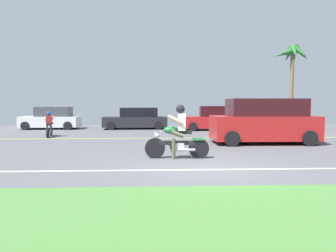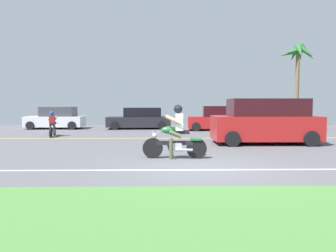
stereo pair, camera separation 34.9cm
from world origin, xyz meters
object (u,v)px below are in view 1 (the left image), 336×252
parked_car_1 (136,119)px  motorcyclist_distant (49,126)px  suv_nearby (264,122)px  parked_car_0 (52,119)px  palm_tree_0 (293,58)px  motorcyclist (178,136)px  parked_car_2 (213,119)px  parked_car_3 (286,119)px

parked_car_1 → motorcyclist_distant: (-4.30, -5.17, -0.12)m
suv_nearby → parked_car_0: suv_nearby is taller
parked_car_0 → parked_car_1: size_ratio=0.87×
palm_tree_0 → motorcyclist_distant: 18.44m
motorcyclist → parked_car_0: bearing=122.3°
parked_car_0 → parked_car_1: (5.82, -0.11, -0.02)m
suv_nearby → parked_car_1: size_ratio=1.05×
parked_car_1 → parked_car_2: size_ratio=1.17×
motorcyclist → palm_tree_0: size_ratio=0.32×
parked_car_2 → motorcyclist_distant: bearing=-157.9°
motorcyclist → parked_car_0: size_ratio=0.53×
parked_car_0 → motorcyclist_distant: parked_car_0 is taller
suv_nearby → palm_tree_0: size_ratio=0.74×
suv_nearby → parked_car_1: bearing=125.5°
motorcyclist → suv_nearby: 5.54m
motorcyclist_distant → parked_car_1: bearing=50.2°
palm_tree_0 → parked_car_2: bearing=-152.4°
motorcyclist → motorcyclist_distant: 9.43m
parked_car_1 → palm_tree_0: bearing=10.5°
motorcyclist → suv_nearby: (4.10, 3.72, 0.23)m
parked_car_1 → suv_nearby: bearing=-54.5°
parked_car_1 → parked_car_3: 10.23m
parked_car_3 → suv_nearby: bearing=-118.6°
parked_car_0 → parked_car_3: (16.00, -1.06, -0.04)m
motorcyclist → motorcyclist_distant: motorcyclist is taller
palm_tree_0 → motorcyclist_distant: bearing=-155.6°
motorcyclist → motorcyclist_distant: bearing=131.7°
palm_tree_0 → parked_car_0: bearing=-173.3°
motorcyclist → parked_car_0: motorcyclist is taller
motorcyclist → palm_tree_0: 18.10m
motorcyclist → parked_car_1: 12.37m
parked_car_3 → palm_tree_0: bearing=61.0°
parked_car_0 → parked_car_3: size_ratio=1.01×
palm_tree_0 → parked_car_1: bearing=-169.5°
parked_car_0 → parked_car_3: 16.04m
motorcyclist → parked_car_2: 11.35m
palm_tree_0 → motorcyclist_distant: (-16.24, -7.38, -4.70)m
suv_nearby → palm_tree_0: 12.94m
suv_nearby → parked_car_3: bearing=61.4°
suv_nearby → motorcyclist_distant: bearing=162.2°
motorcyclist_distant → parked_car_0: bearing=106.0°
parked_car_2 → parked_car_3: bearing=4.3°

